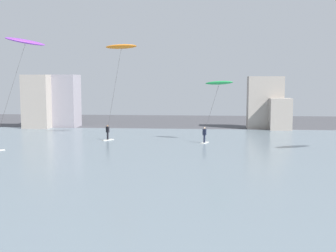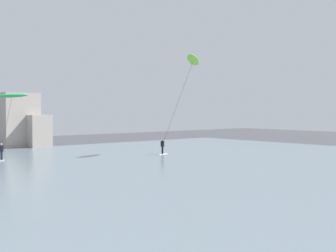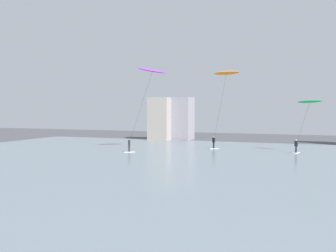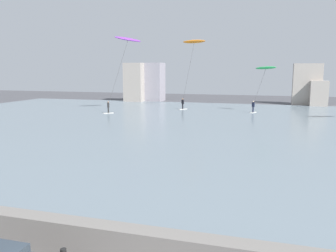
% 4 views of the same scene
% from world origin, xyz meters
% --- Properties ---
extents(water_bay, '(84.00, 52.00, 0.10)m').
position_xyz_m(water_bay, '(0.00, 31.09, 0.05)').
color(water_bay, slate).
rests_on(water_bay, ground).
extents(far_shore_buildings, '(35.59, 5.75, 7.32)m').
position_xyz_m(far_shore_buildings, '(-8.20, 58.25, 3.49)').
color(far_shore_buildings, '#A89E93').
rests_on(far_shore_buildings, ground).
extents(kitesurfer_green, '(3.49, 2.68, 6.46)m').
position_xyz_m(kitesurfer_green, '(3.26, 45.27, 5.68)').
color(kitesurfer_green, silver).
rests_on(kitesurfer_green, water_bay).
extents(kitesurfer_purple, '(4.43, 5.17, 10.66)m').
position_xyz_m(kitesurfer_purple, '(-15.29, 40.73, 9.57)').
color(kitesurfer_purple, silver).
rests_on(kitesurfer_purple, water_bay).
extents(kitesurfer_orange, '(3.58, 4.06, 10.54)m').
position_xyz_m(kitesurfer_orange, '(-7.42, 47.96, 9.45)').
color(kitesurfer_orange, silver).
rests_on(kitesurfer_orange, water_bay).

